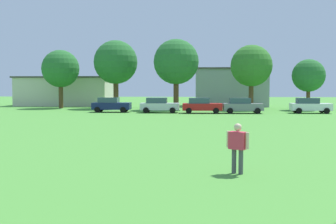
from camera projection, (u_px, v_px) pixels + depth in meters
name	position (u px, v px, depth m)	size (l,w,h in m)	color
ground_plane	(128.00, 127.00, 30.84)	(160.00, 160.00, 0.00)	#4C9338
adult_bystander	(238.00, 144.00, 14.51)	(0.74, 0.57, 1.76)	#4C4C51
parked_car_navy_0	(111.00, 105.00, 47.78)	(4.30, 2.02, 1.68)	#141E4C
parked_car_silver_1	(159.00, 105.00, 46.81)	(4.30, 2.02, 1.68)	silver
parked_car_red_2	(202.00, 105.00, 45.95)	(4.30, 2.02, 1.68)	red
parked_car_gray_3	(242.00, 105.00, 45.83)	(4.30, 2.02, 1.68)	slate
parked_car_white_4	(310.00, 105.00, 45.95)	(4.30, 2.02, 1.68)	white
tree_far_left	(60.00, 69.00, 56.02)	(4.99, 4.99, 7.77)	brown
tree_left	(116.00, 62.00, 55.49)	(5.78, 5.78, 9.01)	brown
tree_center	(176.00, 62.00, 52.66)	(5.68, 5.68, 8.86)	brown
tree_right	(251.00, 66.00, 52.39)	(5.20, 5.20, 8.10)	brown
tree_far_right	(309.00, 76.00, 51.74)	(4.03, 4.03, 6.28)	brown
house_left	(230.00, 87.00, 62.00)	(10.63, 7.45, 5.57)	#9999A3
house_right	(67.00, 91.00, 63.80)	(14.04, 8.15, 4.36)	beige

